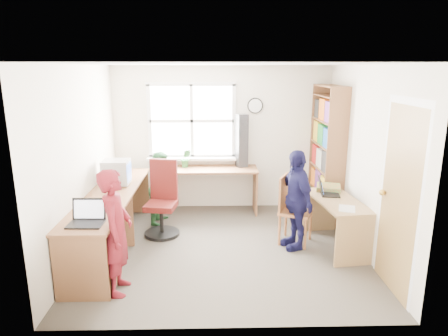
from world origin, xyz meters
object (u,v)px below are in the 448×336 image
object	(u,v)px
right_desk	(336,213)
swivel_chair	(162,203)
potted_plant	(186,158)
person_red	(116,232)
bookshelf	(327,156)
laptop_right	(326,190)
person_green	(162,187)
person_navy	(296,200)
l_desk	(120,225)
laptop_left	(87,218)
cd_tower	(242,141)
wooden_chair	(291,207)
crt_monitor	(116,172)

from	to	relation	value
right_desk	swivel_chair	xyz separation A→B (m)	(-2.37, 0.51, -0.02)
potted_plant	person_red	size ratio (longest dim) A/B	0.22
bookshelf	laptop_right	xyz separation A→B (m)	(-0.24, -0.91, -0.28)
laptop_right	person_green	world-z (taller)	person_green
swivel_chair	person_navy	xyz separation A→B (m)	(1.82, -0.50, 0.20)
l_desk	person_navy	bearing A→B (deg)	7.94
laptop_left	person_red	distance (m)	0.36
right_desk	person_red	bearing A→B (deg)	-165.75
laptop_left	person_green	bearing A→B (deg)	75.42
right_desk	cd_tower	bearing A→B (deg)	120.37
potted_plant	wooden_chair	bearing A→B (deg)	-40.89
person_green	wooden_chair	bearing A→B (deg)	-102.11
swivel_chair	person_green	distance (m)	0.46
laptop_left	laptop_right	distance (m)	3.13
wooden_chair	crt_monitor	bearing A→B (deg)	-163.46
right_desk	bookshelf	world-z (taller)	bookshelf
person_green	cd_tower	bearing A→B (deg)	-55.38
l_desk	cd_tower	bearing A→B (deg)	48.14
bookshelf	potted_plant	bearing A→B (deg)	171.91
laptop_right	cd_tower	xyz separation A→B (m)	(-1.08, 1.26, 0.47)
laptop_left	right_desk	bearing A→B (deg)	19.04
person_navy	laptop_left	bearing A→B (deg)	-83.89
l_desk	laptop_right	size ratio (longest dim) A/B	8.00
right_desk	laptop_left	distance (m)	3.14
crt_monitor	person_red	distance (m)	1.60
laptop_right	person_navy	world-z (taller)	person_navy
bookshelf	crt_monitor	bearing A→B (deg)	-168.08
wooden_chair	crt_monitor	distance (m)	2.48
person_red	person_navy	world-z (taller)	person_red
person_red	person_navy	xyz separation A→B (m)	(2.10, 1.05, -0.01)
laptop_right	potted_plant	size ratio (longest dim) A/B	1.21
potted_plant	person_red	xyz separation A→B (m)	(-0.56, -2.53, -0.22)
right_desk	crt_monitor	size ratio (longest dim) A/B	3.31
l_desk	cd_tower	xyz separation A→B (m)	(1.63, 1.82, 0.73)
swivel_chair	person_navy	size ratio (longest dim) A/B	0.81
person_red	bookshelf	bearing A→B (deg)	-53.83
l_desk	laptop_right	distance (m)	2.78
potted_plant	bookshelf	bearing A→B (deg)	-8.09
person_red	l_desk	bearing A→B (deg)	9.16
potted_plant	person_navy	xyz separation A→B (m)	(1.54, -1.48, -0.23)
right_desk	laptop_right	bearing A→B (deg)	101.39
bookshelf	person_navy	world-z (taller)	bookshelf
l_desk	laptop_right	world-z (taller)	laptop_right
laptop_right	person_navy	bearing A→B (deg)	125.58
wooden_chair	person_navy	distance (m)	0.23
crt_monitor	laptop_right	size ratio (longest dim) A/B	0.99
potted_plant	person_red	distance (m)	2.60
right_desk	potted_plant	bearing A→B (deg)	137.47
person_green	person_navy	bearing A→B (deg)	-105.99
wooden_chair	potted_plant	size ratio (longest dim) A/B	3.10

